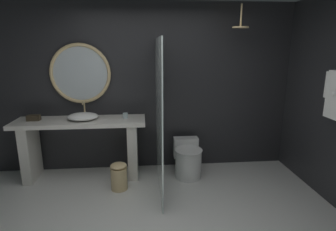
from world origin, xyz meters
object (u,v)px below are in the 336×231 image
tumbler_cup (125,116)px  toilet (188,159)px  tissue_box (34,118)px  vessel_sink (83,116)px  round_wall_mirror (80,74)px  rain_shower_head (241,26)px  waste_bin (119,176)px

tumbler_cup → toilet: bearing=-9.0°
tissue_box → vessel_sink: bearing=-2.3°
vessel_sink → round_wall_mirror: bearing=99.3°
tumbler_cup → toilet: tumbler_cup is taller
tissue_box → rain_shower_head: 3.21m
tissue_box → toilet: 2.35m
rain_shower_head → vessel_sink: bearing=176.4°
tissue_box → round_wall_mirror: (0.66, 0.24, 0.61)m
tumbler_cup → tissue_box: size_ratio=0.45×
tumbler_cup → vessel_sink: bearing=-176.0°
tissue_box → rain_shower_head: (2.93, -0.17, 1.28)m
round_wall_mirror → waste_bin: round_wall_mirror is taller
toilet → waste_bin: size_ratio=1.53×
tissue_box → toilet: tissue_box is taller
vessel_sink → round_wall_mirror: round_wall_mirror is taller
toilet → waste_bin: bearing=-162.0°
tumbler_cup → waste_bin: size_ratio=0.21×
waste_bin → tissue_box: bearing=159.3°
vessel_sink → waste_bin: size_ratio=1.16×
vessel_sink → tissue_box: size_ratio=2.51×
round_wall_mirror → tumbler_cup: bearing=-19.0°
round_wall_mirror → vessel_sink: bearing=-80.7°
vessel_sink → tumbler_cup: bearing=4.0°
tissue_box → rain_shower_head: rain_shower_head is taller
round_wall_mirror → waste_bin: size_ratio=2.35×
vessel_sink → round_wall_mirror: size_ratio=0.49×
round_wall_mirror → rain_shower_head: size_ratio=2.86×
waste_bin → toilet: bearing=18.0°
round_wall_mirror → toilet: round_wall_mirror is taller
round_wall_mirror → rain_shower_head: rain_shower_head is taller
tissue_box → round_wall_mirror: bearing=20.0°
tissue_box → tumbler_cup: bearing=0.6°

